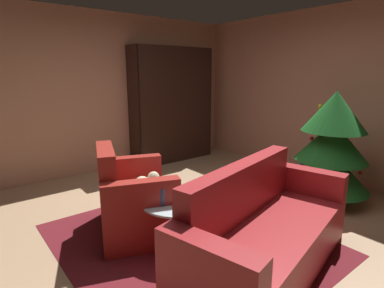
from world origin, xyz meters
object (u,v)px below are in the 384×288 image
Objects in this scene: couch_red at (265,236)px; bottle_on_table at (162,196)px; coffee_table at (180,203)px; decorated_tree at (332,146)px; armchair_red at (133,202)px; bookshelf_unit at (178,105)px; book_stack_on_table at (176,193)px.

couch_red is 0.98m from bottle_on_table.
coffee_table is 0.55× the size of decorated_tree.
armchair_red is 5.25× the size of bottle_on_table.
coffee_table is 0.25m from bottle_on_table.
couch_red is (3.33, -1.51, -0.75)m from bookshelf_unit.
bookshelf_unit is 3.19m from coffee_table.
bookshelf_unit is 9.35× the size of bottle_on_table.
decorated_tree reaches higher than book_stack_on_table.
armchair_red is 0.58m from book_stack_on_table.
decorated_tree is at bearing 80.27° from coffee_table.
coffee_table is 0.12m from book_stack_on_table.
book_stack_on_table is (2.54, -1.87, -0.53)m from bookshelf_unit.
armchair_red is 0.82× the size of decorated_tree.
bookshelf_unit is 3.73m from couch_red.
bookshelf_unit is 1.78× the size of armchair_red.
book_stack_on_table is at bearing 93.16° from bottle_on_table.
bookshelf_unit reaches higher than armchair_red.
bookshelf_unit is 2.94m from decorated_tree.
book_stack_on_table reaches higher than coffee_table.
book_stack_on_table is at bearing 22.26° from armchair_red.
coffee_table is at bearing -35.64° from bookshelf_unit.
bottle_on_table is (-0.79, -0.53, 0.24)m from couch_red.
couch_red is at bearing -76.97° from decorated_tree.
book_stack_on_table is 2.24m from decorated_tree.
bookshelf_unit reaches higher than coffee_table.
armchair_red reaches higher than bottle_on_table.
bottle_on_table reaches higher than book_stack_on_table.
bookshelf_unit is at bearing 134.41° from armchair_red.
coffee_table is at bearing 92.44° from bottle_on_table.
armchair_red is 1.51× the size of coffee_table.
armchair_red is 5.68× the size of book_stack_on_table.
decorated_tree is (0.37, 2.20, 0.22)m from book_stack_on_table.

